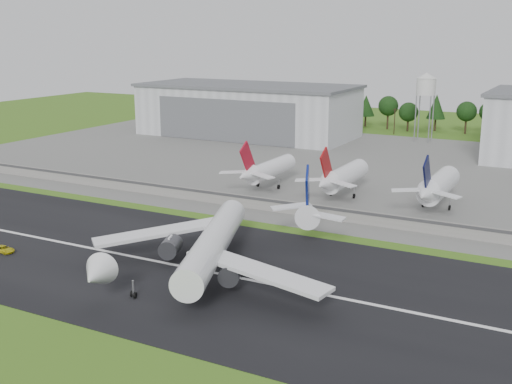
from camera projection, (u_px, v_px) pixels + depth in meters
The scene contains 14 objects.
ground at pixel (198, 294), 115.27m from camera, with size 600.00×600.00×0.00m, color #346016.
runway at pixel (226, 275), 123.83m from camera, with size 320.00×60.00×0.10m, color black.
runway_centerline at pixel (226, 275), 123.82m from camera, with size 220.00×1.00×0.02m, color white.
apron at pixel (390, 171), 218.11m from camera, with size 320.00×150.00×0.10m, color slate.
blast_fence at pixel (317, 211), 161.96m from camera, with size 240.00×0.61×3.50m.
hangar_west at pixel (248, 110), 290.21m from camera, with size 97.00×44.00×23.20m.
water_tower at pixel (426, 84), 270.18m from camera, with size 8.40×8.40×29.40m.
utility_poles at pixel (442, 138), 286.69m from camera, with size 230.00×3.00×12.00m, color black, non-canonical shape.
treeline at pixel (449, 133), 299.55m from camera, with size 320.00×16.00×22.00m, color black, non-canonical shape.
main_airliner at pixel (212, 250), 123.65m from camera, with size 53.72×57.43×18.17m.
ground_vehicle at pixel (4, 249), 136.56m from camera, with size 2.35×5.09×1.41m, color gold.
parked_jet_red_a at pixel (266, 170), 190.98m from camera, with size 7.36×31.29×16.42m.
parked_jet_red_b at pixel (341, 177), 180.16m from camera, with size 7.36×31.29×16.70m.
parked_jet_navy at pixel (436, 187), 168.09m from camera, with size 7.36×31.29×16.91m.
Camera 1 is at (59.62, -89.98, 45.63)m, focal length 45.00 mm.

